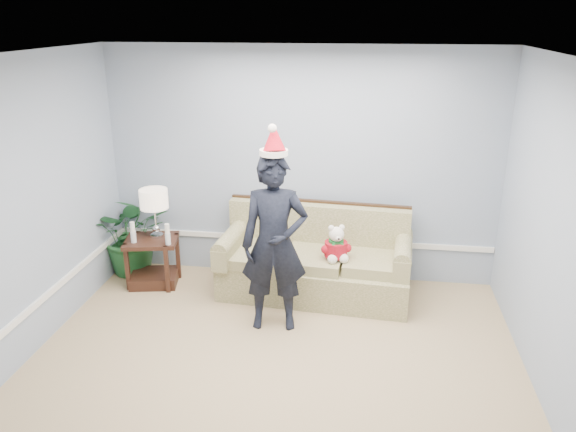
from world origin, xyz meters
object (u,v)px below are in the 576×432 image
Objects in this scene: table_lamp at (154,201)px; houseplant at (133,233)px; sofa at (316,263)px; man at (275,244)px; side_table at (154,266)px; teddy_bear at (336,247)px.

table_lamp reaches higher than houseplant.
sofa is 1.21× the size of man.
side_table is 1.84m from man.
sofa is 1.02m from man.
houseplant is (-0.34, 0.29, 0.29)m from side_table.
side_table is 0.79m from table_lamp.
table_lamp reaches higher than side_table.
man is 4.49× the size of teddy_bear.
houseplant reaches higher than side_table.
table_lamp is at bearing -28.99° from houseplant.
man reaches higher than side_table.
houseplant is at bearing 144.97° from man.
man reaches higher than houseplant.
sofa is 2.25m from houseplant.
table_lamp is at bearing 145.31° from man.
sofa is at bearing 117.71° from teddy_bear.
side_table is at bearing -119.41° from table_lamp.
teddy_bear is at bearing -6.06° from table_lamp.
sofa is at bearing 2.63° from side_table.
man is (1.56, -0.71, 0.67)m from side_table.
table_lamp is 1.71m from man.
sofa is at bearing 0.37° from table_lamp.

